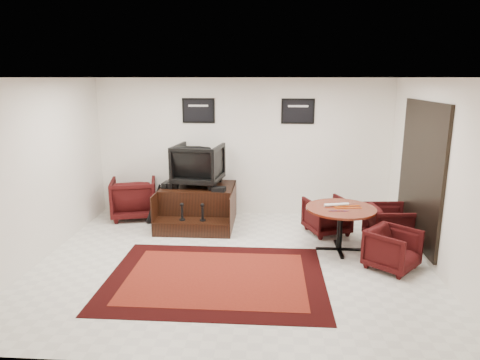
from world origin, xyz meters
name	(u,v)px	position (x,y,z in m)	size (l,w,h in m)	color
ground	(233,262)	(0.00, 0.00, 0.00)	(6.00, 6.00, 0.00)	silver
room_shell	(260,148)	(0.41, 0.12, 1.79)	(6.02, 5.02, 2.81)	white
area_rug	(216,278)	(-0.20, -0.58, 0.01)	(3.09, 2.32, 0.01)	black
shine_podium	(198,206)	(-0.84, 1.80, 0.34)	(1.42, 1.46, 0.73)	black
shine_chair	(198,162)	(-0.84, 1.95, 1.19)	(0.88, 0.83, 0.91)	black
shoes_pair	(169,185)	(-1.38, 1.73, 0.78)	(0.25, 0.30, 0.10)	black
polish_kit	(219,189)	(-0.39, 1.49, 0.77)	(0.24, 0.17, 0.08)	black
umbrella_black	(154,203)	(-1.69, 1.69, 0.42)	(0.31, 0.12, 0.83)	black
umbrella_hooked	(155,203)	(-1.68, 1.72, 0.40)	(0.30, 0.11, 0.80)	black
armchair_side	(134,196)	(-2.20, 2.06, 0.45)	(0.87, 0.82, 0.90)	black
meeting_table	(341,213)	(1.72, 0.59, 0.65)	(1.13, 1.13, 0.74)	#49160A
table_chair_back	(327,214)	(1.62, 1.40, 0.36)	(0.70, 0.66, 0.72)	black
table_chair_window	(390,223)	(2.63, 0.95, 0.37)	(0.72, 0.68, 0.74)	black
table_chair_corner	(393,247)	(2.40, -0.08, 0.34)	(0.66, 0.62, 0.68)	black
paper_roll	(337,205)	(1.66, 0.67, 0.76)	(0.05, 0.05, 0.42)	white
table_clutter	(346,208)	(1.80, 0.57, 0.74)	(0.57, 0.37, 0.01)	#E45C0C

